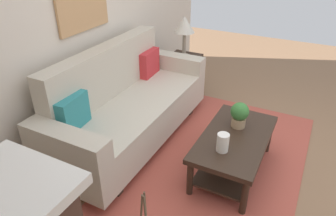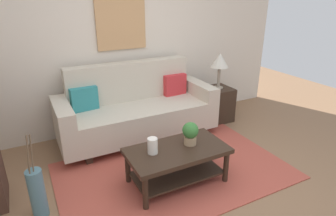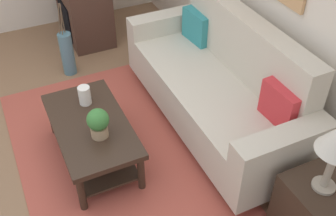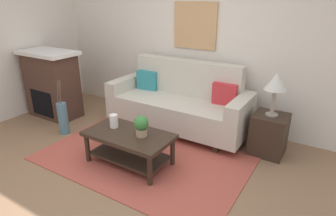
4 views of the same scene
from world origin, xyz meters
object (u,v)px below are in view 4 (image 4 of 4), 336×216
potted_plant_tabletop (141,125)px  side_table (269,134)px  framed_painting (195,26)px  tabletop_vase (114,121)px  fireplace (52,84)px  couch (179,104)px  table_lamp (276,83)px  throw_pillow_teal (147,80)px  throw_pillow_crimson (225,94)px  coffee_table (129,142)px  floor_vase (63,118)px

potted_plant_tabletop → side_table: potted_plant_tabletop is taller
framed_painting → tabletop_vase: bearing=-99.9°
framed_painting → fireplace: bearing=-152.4°
couch → table_lamp: (1.41, -0.03, 0.56)m
throw_pillow_teal → tabletop_vase: 1.39m
throw_pillow_crimson → framed_painting: 1.19m
tabletop_vase → fireplace: size_ratio=0.15×
coffee_table → framed_painting: framed_painting is taller
coffee_table → floor_vase: size_ratio=2.18×
table_lamp → fireplace: size_ratio=0.49×
table_lamp → potted_plant_tabletop: bearing=-136.8°
side_table → table_lamp: table_lamp is taller
coffee_table → potted_plant_tabletop: potted_plant_tabletop is taller
throw_pillow_crimson → side_table: bearing=-12.5°
floor_vase → framed_painting: (1.44, 1.56, 1.33)m
tabletop_vase → fireplace: bearing=164.5°
potted_plant_tabletop → fireplace: fireplace is taller
floor_vase → framed_painting: 2.51m
tabletop_vase → framed_painting: framed_painting is taller
coffee_table → framed_painting: 2.13m
throw_pillow_teal → side_table: bearing=-4.3°
coffee_table → floor_vase: 1.43m
throw_pillow_crimson → potted_plant_tabletop: throw_pillow_crimson is taller
throw_pillow_teal → coffee_table: 1.57m
tabletop_vase → table_lamp: bearing=34.3°
throw_pillow_crimson → fireplace: bearing=-164.5°
fireplace → floor_vase: 0.91m
framed_painting → couch: bearing=-90.0°
couch → throw_pillow_crimson: bearing=10.2°
potted_plant_tabletop → coffee_table: bearing=-171.1°
side_table → couch: bearing=178.6°
floor_vase → side_table: bearing=20.3°
couch → fireplace: 2.28m
framed_painting → throw_pillow_crimson: bearing=-26.1°
coffee_table → potted_plant_tabletop: size_ratio=4.20×
throw_pillow_teal → coffee_table: (0.68, -1.36, -0.37)m
table_lamp → framed_painting: size_ratio=0.78×
throw_pillow_crimson → fireplace: (-2.87, -0.80, -0.09)m
throw_pillow_teal → tabletop_vase: (0.41, -1.32, -0.16)m
side_table → floor_vase: bearing=-159.7°
potted_plant_tabletop → table_lamp: bearing=43.2°
side_table → throw_pillow_crimson: bearing=167.5°
side_table → table_lamp: size_ratio=0.98×
couch → table_lamp: table_lamp is taller
tabletop_vase → framed_painting: (0.29, 1.66, 1.07)m
tabletop_vase → potted_plant_tabletop: (0.45, -0.01, 0.05)m
throw_pillow_teal → potted_plant_tabletop: bearing=-57.3°
table_lamp → floor_vase: bearing=-159.7°
fireplace → throw_pillow_crimson: bearing=15.5°
couch → fireplace: (-2.17, -0.67, 0.16)m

